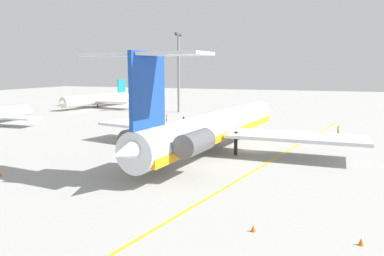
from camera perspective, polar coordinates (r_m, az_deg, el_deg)
ground at (r=59.86m, az=8.77°, el=-3.32°), size 356.01×356.01×0.00m
main_jetliner at (r=56.87m, az=3.15°, el=0.14°), size 49.11×43.43×14.30m
airliner_mid_right at (r=128.90m, az=-14.24°, el=4.15°), size 30.07×29.90×9.00m
ground_crew_near_nose at (r=79.60m, az=21.07°, el=-0.01°), size 0.28×0.42×1.72m
ground_crew_near_tail at (r=90.79m, az=-3.82°, el=1.61°), size 0.39×0.30×1.81m
ground_crew_portside at (r=88.72m, az=-1.28°, el=1.41°), size 0.27×0.42×1.70m
safety_cone_nose at (r=50.35m, az=-26.79°, el=-6.15°), size 0.40×0.40×0.55m
safety_cone_wingtip at (r=30.77m, az=9.17°, el=-14.59°), size 0.40×0.40×0.55m
safety_cone_tail at (r=30.77m, az=24.00°, el=-15.27°), size 0.40×0.40×0.55m
taxiway_centreline at (r=56.87m, az=12.98°, el=-4.07°), size 80.65×15.82×0.01m
light_mast at (r=111.29m, az=-2.03°, el=8.83°), size 4.00×0.70×22.73m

